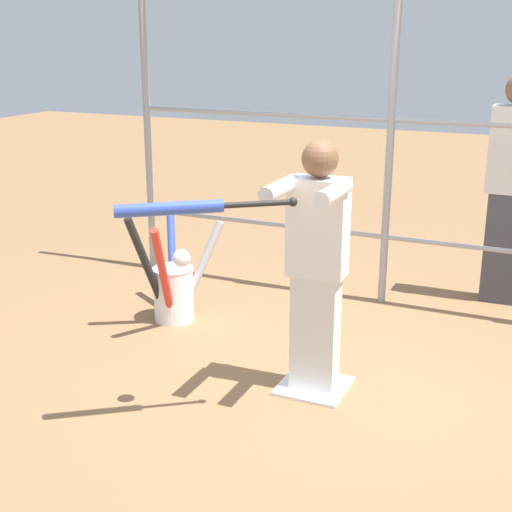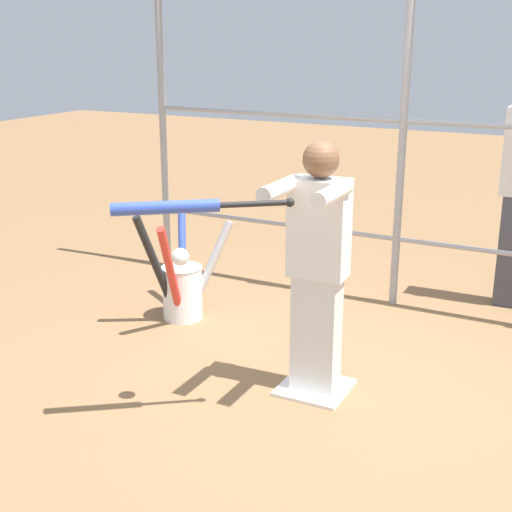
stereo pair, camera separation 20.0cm
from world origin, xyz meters
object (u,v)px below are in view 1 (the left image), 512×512
(baseball_bat_swinging, at_px, (185,208))
(bystander_behind_fence, at_px, (510,187))
(batter, at_px, (316,261))
(softball_in_flight, at_px, (181,258))
(bat_bucket, at_px, (173,287))

(baseball_bat_swinging, xyz_separation_m, bystander_behind_fence, (-1.30, -2.72, -0.31))
(batter, distance_m, softball_in_flight, 0.79)
(batter, distance_m, baseball_bat_swinging, 0.93)
(bystander_behind_fence, bearing_deg, baseball_bat_swinging, 64.49)
(baseball_bat_swinging, bearing_deg, bat_bucket, -56.12)
(baseball_bat_swinging, xyz_separation_m, bat_bucket, (0.87, -1.30, -0.98))
(softball_in_flight, bearing_deg, baseball_bat_swinging, 127.39)
(softball_in_flight, xyz_separation_m, bat_bucket, (0.75, -1.14, -0.66))
(bat_bucket, xyz_separation_m, bystander_behind_fence, (-2.17, -1.42, 0.66))
(batter, bearing_deg, softball_in_flight, 43.74)
(bat_bucket, distance_m, bystander_behind_fence, 2.68)
(softball_in_flight, bearing_deg, bystander_behind_fence, -119.02)
(bystander_behind_fence, bearing_deg, softball_in_flight, 60.98)
(batter, distance_m, bat_bucket, 1.55)
(baseball_bat_swinging, distance_m, softball_in_flight, 0.38)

